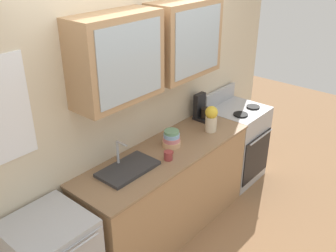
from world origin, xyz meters
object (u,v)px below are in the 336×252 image
object	(u,v)px
stove_range	(236,143)
bowl_stack	(172,139)
coffee_maker	(202,110)
vase	(211,118)
cup_near_sink	(168,155)
sink_faucet	(128,168)

from	to	relation	value
stove_range	bowl_stack	distance (m)	1.31
stove_range	coffee_maker	distance (m)	0.78
stove_range	coffee_maker	bearing A→B (deg)	161.29
bowl_stack	vase	xyz separation A→B (m)	(0.51, -0.11, 0.07)
coffee_maker	vase	bearing A→B (deg)	-126.39
stove_range	coffee_maker	world-z (taller)	coffee_maker
stove_range	bowl_stack	bearing A→B (deg)	178.26
bowl_stack	cup_near_sink	distance (m)	0.26
sink_faucet	bowl_stack	distance (m)	0.58
stove_range	cup_near_sink	bearing A→B (deg)	-175.69
vase	stove_range	bearing A→B (deg)	5.80
bowl_stack	coffee_maker	xyz separation A→B (m)	(0.69, 0.13, 0.03)
sink_faucet	vase	world-z (taller)	vase
stove_range	sink_faucet	size ratio (longest dim) A/B	2.12
bowl_stack	cup_near_sink	size ratio (longest dim) A/B	1.54
vase	bowl_stack	bearing A→B (deg)	168.32
bowl_stack	coffee_maker	distance (m)	0.70
vase	coffee_maker	size ratio (longest dim) A/B	0.95
stove_range	vase	bearing A→B (deg)	-174.20
sink_faucet	vase	distance (m)	1.10
sink_faucet	cup_near_sink	size ratio (longest dim) A/B	4.61
bowl_stack	vase	world-z (taller)	vase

